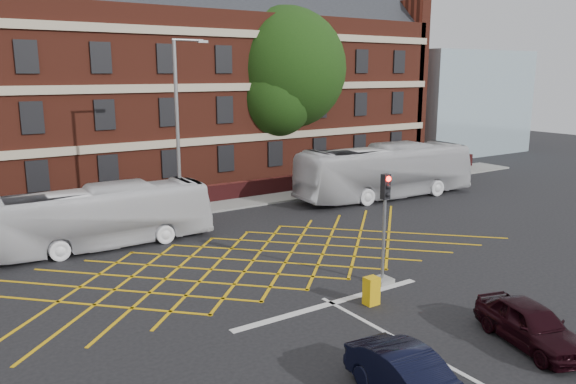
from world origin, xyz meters
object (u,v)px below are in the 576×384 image
street_lamp (180,167)px  utility_cabinet (371,291)px  bus_left (99,217)px  car_navy (411,380)px  bus_right (385,171)px  deciduous_tree (285,77)px  car_maroon (531,324)px  traffic_light_near (384,239)px

street_lamp → utility_cabinet: street_lamp is taller
bus_left → utility_cabinet: bus_left is taller
car_navy → utility_cabinet: bearing=62.2°
car_navy → street_lamp: size_ratio=0.41×
bus_left → car_navy: (2.74, -17.00, -0.79)m
bus_right → deciduous_tree: 11.33m
car_navy → car_maroon: car_maroon is taller
bus_left → bus_right: bearing=-86.9°
bus_right → traffic_light_near: (-10.60, -11.12, 0.04)m
car_navy → utility_cabinet: (3.27, 5.07, -0.15)m
bus_right → car_maroon: size_ratio=3.22×
car_maroon → deciduous_tree: 29.14m
car_maroon → traffic_light_near: traffic_light_near is taller
deciduous_tree → utility_cabinet: bearing=-116.3°
bus_left → street_lamp: bearing=-83.0°
deciduous_tree → utility_cabinet: deciduous_tree is taller
bus_right → car_maroon: 20.19m
deciduous_tree → street_lamp: (-12.65, -9.65, -4.27)m
car_maroon → traffic_light_near: (-0.20, 6.15, 1.11)m
traffic_light_near → street_lamp: (-3.50, 11.04, 1.58)m
street_lamp → utility_cabinet: (1.77, -12.32, -2.84)m
bus_right → utility_cabinet: bus_right is taller
car_navy → traffic_light_near: (4.99, 6.36, 1.12)m
bus_left → car_navy: 17.24m
deciduous_tree → street_lamp: bearing=-142.7°
bus_right → traffic_light_near: bearing=141.4°
bus_left → bus_right: 18.34m
deciduous_tree → traffic_light_near: 23.37m
car_maroon → deciduous_tree: deciduous_tree is taller
car_maroon → utility_cabinet: size_ratio=3.86×
traffic_light_near → street_lamp: 11.69m
bus_left → traffic_light_near: traffic_light_near is taller
utility_cabinet → street_lamp: bearing=98.2°
bus_right → street_lamp: (-14.10, -0.08, 1.62)m
car_maroon → utility_cabinet: car_maroon is taller
car_navy → deciduous_tree: deciduous_tree is taller
bus_right → bus_left: bearing=96.5°
bus_right → utility_cabinet: 17.52m
car_navy → utility_cabinet: 6.04m
bus_right → street_lamp: 14.19m
deciduous_tree → traffic_light_near: size_ratio=2.99×
deciduous_tree → traffic_light_near: bearing=-113.9°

